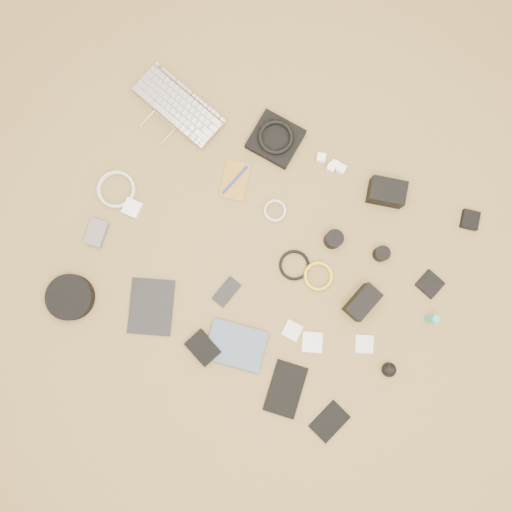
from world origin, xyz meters
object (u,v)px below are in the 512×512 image
at_px(dslr_camera, 387,192).
at_px(headphone_case, 70,297).
at_px(paperback, 230,366).
at_px(tablet, 151,307).
at_px(laptop, 170,116).
at_px(phone, 227,292).

bearing_deg(dslr_camera, headphone_case, -150.12).
xyz_separation_m(dslr_camera, paperback, (-0.29, -0.85, -0.03)).
bearing_deg(tablet, dslr_camera, 30.23).
distance_m(tablet, paperback, 0.38).
height_order(dslr_camera, tablet, dslr_camera).
bearing_deg(headphone_case, paperback, 0.40).
xyz_separation_m(dslr_camera, headphone_case, (-0.96, -0.86, -0.02)).
relative_size(tablet, paperback, 0.99).
relative_size(laptop, phone, 3.34).
bearing_deg(laptop, headphone_case, -75.76).
bearing_deg(dslr_camera, paperback, -120.75).
distance_m(laptop, phone, 0.74).
relative_size(tablet, phone, 1.91).
distance_m(tablet, phone, 0.30).
bearing_deg(phone, tablet, -129.52).
relative_size(laptop, paperback, 1.75).
relative_size(phone, headphone_case, 0.64).
bearing_deg(dslr_camera, laptop, 171.02).
relative_size(headphone_case, paperback, 0.82).
xyz_separation_m(tablet, phone, (0.24, 0.17, -0.00)).
bearing_deg(paperback, headphone_case, 82.37).
height_order(laptop, phone, laptop).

